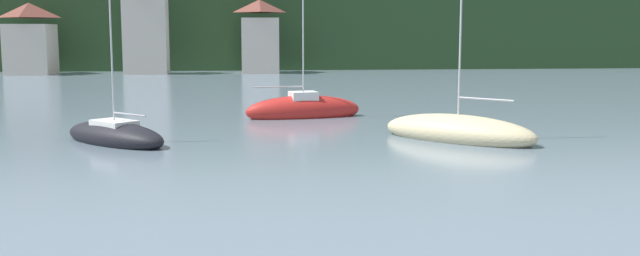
# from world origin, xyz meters

# --- Properties ---
(wooded_hillside) EXTENTS (352.00, 49.08, 34.04)m
(wooded_hillside) POSITION_xyz_m (12.21, 135.61, 5.31)
(wooded_hillside) COLOR #264223
(wooded_hillside) RESTS_ON ground_plane
(shore_building_westcentral) EXTENTS (5.25, 5.94, 8.41)m
(shore_building_westcentral) POSITION_xyz_m (-27.10, 101.81, 4.08)
(shore_building_westcentral) COLOR beige
(shore_building_westcentral) RESTS_ON ground_plane
(shore_building_central) EXTENTS (5.29, 4.24, 10.95)m
(shore_building_central) POSITION_xyz_m (-13.55, 101.00, 5.32)
(shore_building_central) COLOR beige
(shore_building_central) RESTS_ON ground_plane
(shore_building_eastcentral) EXTENTS (4.66, 5.79, 8.90)m
(shore_building_eastcentral) POSITION_xyz_m (0.00, 101.74, 4.31)
(shore_building_eastcentral) COLOR beige
(shore_building_eastcentral) RESTS_ON ground_plane
(sailboat_far_7) EXTENTS (7.34, 7.47, 11.19)m
(sailboat_far_7) POSITION_xyz_m (7.74, 45.25, 0.39)
(sailboat_far_7) COLOR #CCBC8E
(sailboat_far_7) RESTS_ON ground_plane
(sailboat_far_8) EXTENTS (7.24, 3.19, 9.33)m
(sailboat_far_8) POSITION_xyz_m (1.27, 55.06, 0.46)
(sailboat_far_8) COLOR red
(sailboat_far_8) RESTS_ON ground_plane
(sailboat_far_9) EXTENTS (6.18, 6.27, 7.19)m
(sailboat_far_9) POSITION_xyz_m (-8.20, 46.10, 0.34)
(sailboat_far_9) COLOR black
(sailboat_far_9) RESTS_ON ground_plane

